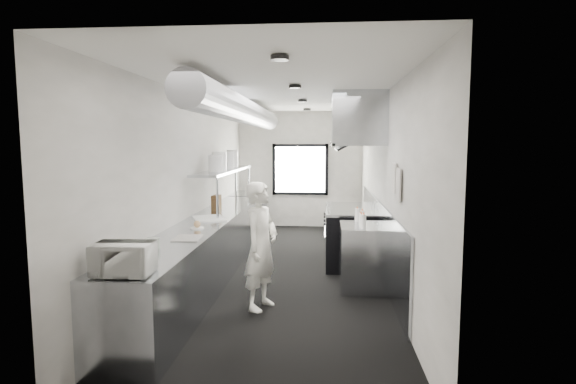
% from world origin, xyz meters
% --- Properties ---
extents(floor, '(3.00, 8.00, 0.01)m').
position_xyz_m(floor, '(0.00, 0.00, 0.00)').
color(floor, black).
rests_on(floor, ground).
extents(ceiling, '(3.00, 8.00, 0.01)m').
position_xyz_m(ceiling, '(0.00, 0.00, 2.80)').
color(ceiling, silver).
rests_on(ceiling, wall_back).
extents(wall_back, '(3.00, 0.02, 2.80)m').
position_xyz_m(wall_back, '(0.00, 4.00, 1.40)').
color(wall_back, silver).
rests_on(wall_back, floor).
extents(wall_front, '(3.00, 0.02, 2.80)m').
position_xyz_m(wall_front, '(0.00, -4.00, 1.40)').
color(wall_front, silver).
rests_on(wall_front, floor).
extents(wall_left, '(0.02, 8.00, 2.80)m').
position_xyz_m(wall_left, '(-1.50, 0.00, 1.40)').
color(wall_left, silver).
rests_on(wall_left, floor).
extents(wall_right, '(0.02, 8.00, 2.80)m').
position_xyz_m(wall_right, '(1.50, 0.00, 1.40)').
color(wall_right, silver).
rests_on(wall_right, floor).
extents(wall_cladding, '(0.03, 5.50, 1.10)m').
position_xyz_m(wall_cladding, '(1.48, 0.30, 0.55)').
color(wall_cladding, '#9CA3AA').
rests_on(wall_cladding, wall_right).
extents(hvac_duct, '(0.40, 6.40, 0.40)m').
position_xyz_m(hvac_duct, '(-0.70, 0.40, 2.55)').
color(hvac_duct, '#919299').
rests_on(hvac_duct, ceiling).
extents(service_window, '(1.36, 0.05, 1.25)m').
position_xyz_m(service_window, '(0.00, 3.96, 1.40)').
color(service_window, white).
rests_on(service_window, wall_back).
extents(exhaust_hood, '(0.81, 2.20, 0.88)m').
position_xyz_m(exhaust_hood, '(1.10, 0.70, 2.39)').
color(exhaust_hood, '#9CA3AA').
rests_on(exhaust_hood, ceiling).
extents(prep_counter, '(0.70, 6.00, 0.90)m').
position_xyz_m(prep_counter, '(-1.15, -0.50, 0.45)').
color(prep_counter, '#9CA3AA').
rests_on(prep_counter, floor).
extents(pass_shelf, '(0.45, 3.00, 0.68)m').
position_xyz_m(pass_shelf, '(-1.19, 1.00, 1.54)').
color(pass_shelf, '#9CA3AA').
rests_on(pass_shelf, prep_counter).
extents(range, '(0.88, 1.60, 0.94)m').
position_xyz_m(range, '(1.04, 0.70, 0.47)').
color(range, black).
rests_on(range, floor).
extents(bottle_station, '(0.65, 0.80, 0.90)m').
position_xyz_m(bottle_station, '(1.15, -0.70, 0.45)').
color(bottle_station, '#9CA3AA').
rests_on(bottle_station, floor).
extents(far_work_table, '(0.70, 1.20, 0.90)m').
position_xyz_m(far_work_table, '(-1.15, 3.20, 0.45)').
color(far_work_table, '#9CA3AA').
rests_on(far_work_table, floor).
extents(notice_sheet_a, '(0.02, 0.28, 0.38)m').
position_xyz_m(notice_sheet_a, '(1.47, -1.20, 1.60)').
color(notice_sheet_a, beige).
rests_on(notice_sheet_a, wall_right).
extents(notice_sheet_b, '(0.02, 0.28, 0.38)m').
position_xyz_m(notice_sheet_b, '(1.47, -1.55, 1.55)').
color(notice_sheet_b, beige).
rests_on(notice_sheet_b, wall_right).
extents(line_cook, '(0.56, 0.67, 1.57)m').
position_xyz_m(line_cook, '(-0.18, -1.58, 0.79)').
color(line_cook, white).
rests_on(line_cook, floor).
extents(microwave, '(0.48, 0.37, 0.28)m').
position_xyz_m(microwave, '(-1.14, -3.27, 1.04)').
color(microwave, white).
rests_on(microwave, prep_counter).
extents(deli_tub_a, '(0.14, 0.14, 0.09)m').
position_xyz_m(deli_tub_a, '(-1.34, -2.55, 0.94)').
color(deli_tub_a, '#AEBBAC').
rests_on(deli_tub_a, prep_counter).
extents(deli_tub_b, '(0.18, 0.18, 0.11)m').
position_xyz_m(deli_tub_b, '(-1.27, -2.28, 0.96)').
color(deli_tub_b, '#AEBBAC').
rests_on(deli_tub_b, prep_counter).
extents(newspaper, '(0.35, 0.42, 0.01)m').
position_xyz_m(newspaper, '(-1.04, -1.76, 0.90)').
color(newspaper, beige).
rests_on(newspaper, prep_counter).
extents(small_plate, '(0.24, 0.24, 0.02)m').
position_xyz_m(small_plate, '(-1.10, -1.14, 0.91)').
color(small_plate, white).
rests_on(small_plate, prep_counter).
extents(pastry, '(0.09, 0.09, 0.09)m').
position_xyz_m(pastry, '(-1.10, -1.14, 0.96)').
color(pastry, tan).
rests_on(pastry, small_plate).
extents(cutting_board, '(0.64, 0.71, 0.02)m').
position_xyz_m(cutting_board, '(-1.14, -0.36, 0.91)').
color(cutting_board, white).
rests_on(cutting_board, prep_counter).
extents(knife_block, '(0.13, 0.24, 0.26)m').
position_xyz_m(knife_block, '(-1.25, 0.54, 1.03)').
color(knife_block, brown).
rests_on(knife_block, prep_counter).
extents(plate_stack_a, '(0.29, 0.29, 0.27)m').
position_xyz_m(plate_stack_a, '(-1.19, 0.31, 1.71)').
color(plate_stack_a, white).
rests_on(plate_stack_a, pass_shelf).
extents(plate_stack_b, '(0.25, 0.25, 0.32)m').
position_xyz_m(plate_stack_b, '(-1.19, 0.57, 1.73)').
color(plate_stack_b, white).
rests_on(plate_stack_b, pass_shelf).
extents(plate_stack_c, '(0.29, 0.29, 0.31)m').
position_xyz_m(plate_stack_c, '(-1.19, 1.30, 1.72)').
color(plate_stack_c, white).
rests_on(plate_stack_c, pass_shelf).
extents(plate_stack_d, '(0.23, 0.23, 0.34)m').
position_xyz_m(plate_stack_d, '(-1.22, 1.79, 1.74)').
color(plate_stack_d, white).
rests_on(plate_stack_d, pass_shelf).
extents(squeeze_bottle_a, '(0.07, 0.07, 0.19)m').
position_xyz_m(squeeze_bottle_a, '(1.12, -0.97, 1.00)').
color(squeeze_bottle_a, white).
rests_on(squeeze_bottle_a, bottle_station).
extents(squeeze_bottle_b, '(0.07, 0.07, 0.17)m').
position_xyz_m(squeeze_bottle_b, '(1.10, -0.86, 0.99)').
color(squeeze_bottle_b, white).
rests_on(squeeze_bottle_b, bottle_station).
extents(squeeze_bottle_c, '(0.07, 0.07, 0.16)m').
position_xyz_m(squeeze_bottle_c, '(1.11, -0.66, 0.98)').
color(squeeze_bottle_c, white).
rests_on(squeeze_bottle_c, bottle_station).
extents(squeeze_bottle_d, '(0.08, 0.08, 0.19)m').
position_xyz_m(squeeze_bottle_d, '(1.13, -0.59, 0.99)').
color(squeeze_bottle_d, white).
rests_on(squeeze_bottle_d, bottle_station).
extents(squeeze_bottle_e, '(0.07, 0.07, 0.19)m').
position_xyz_m(squeeze_bottle_e, '(1.07, -0.41, 1.00)').
color(squeeze_bottle_e, white).
rests_on(squeeze_bottle_e, bottle_station).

